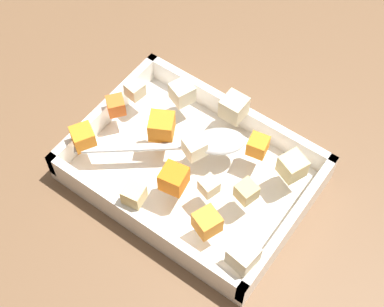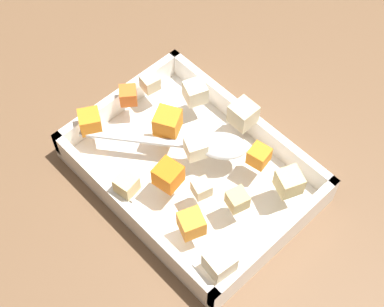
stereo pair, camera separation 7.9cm
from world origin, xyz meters
TOP-DOWN VIEW (x-y plane):
  - ground_plane at (0.00, 0.00)m, footprint 4.00×4.00m
  - baking_dish at (-0.02, 0.01)m, footprint 0.33×0.24m
  - carrot_chunk_far_right at (-0.08, 0.02)m, footprint 0.05×0.05m
  - carrot_chunk_mid_right at (0.06, -0.07)m, footprint 0.04×0.04m
  - carrot_chunk_heap_side at (-0.15, 0.01)m, footprint 0.03×0.03m
  - carrot_chunk_corner_ne at (0.05, 0.07)m, footprint 0.03×0.03m
  - carrot_chunk_corner_nw at (-0.01, -0.04)m, footprint 0.04×0.04m
  - carrot_chunk_center at (-0.15, -0.06)m, footprint 0.04×0.04m
  - potato_chunk_far_left at (0.10, 0.07)m, footprint 0.04×0.04m
  - potato_chunk_back_center at (-0.02, 0.02)m, footprint 0.04×0.04m
  - potato_chunk_rim_edge at (0.07, -0.00)m, footprint 0.03×0.03m
  - potato_chunk_near_spoon at (-0.01, 0.10)m, footprint 0.03×0.03m
  - potato_chunk_under_handle at (-0.04, -0.09)m, footprint 0.03×0.03m
  - potato_chunk_corner_sw at (0.12, -0.08)m, footprint 0.04×0.04m
  - potato_chunk_corner_se at (-0.15, 0.05)m, footprint 0.03×0.03m
  - potato_chunk_near_right at (0.03, -0.02)m, footprint 0.03×0.03m
  - potato_chunk_front_center at (-0.09, 0.08)m, footprint 0.04×0.04m
  - serving_spoon at (-0.01, 0.04)m, footprint 0.20×0.17m

SIDE VIEW (x-z plane):
  - ground_plane at x=0.00m, z-range 0.00..0.00m
  - baking_dish at x=-0.02m, z-range -0.01..0.04m
  - serving_spoon at x=-0.01m, z-range 0.05..0.07m
  - potato_chunk_near_right at x=0.03m, z-range 0.05..0.08m
  - potato_chunk_corner_se at x=-0.15m, z-range 0.05..0.08m
  - carrot_chunk_heap_side at x=-0.15m, z-range 0.05..0.08m
  - potato_chunk_rim_edge at x=0.07m, z-range 0.05..0.08m
  - carrot_chunk_corner_ne at x=0.05m, z-range 0.05..0.08m
  - potato_chunk_under_handle at x=-0.04m, z-range 0.05..0.08m
  - potato_chunk_back_center at x=-0.02m, z-range 0.05..0.08m
  - carrot_chunk_center at x=-0.15m, z-range 0.05..0.08m
  - carrot_chunk_mid_right at x=0.06m, z-range 0.05..0.08m
  - potato_chunk_front_center at x=-0.09m, z-range 0.05..0.08m
  - potato_chunk_far_left at x=0.10m, z-range 0.05..0.09m
  - potato_chunk_corner_sw at x=0.12m, z-range 0.05..0.09m
  - carrot_chunk_corner_nw at x=-0.01m, z-range 0.05..0.09m
  - potato_chunk_near_spoon at x=-0.01m, z-range 0.05..0.09m
  - carrot_chunk_far_right at x=-0.08m, z-range 0.05..0.09m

